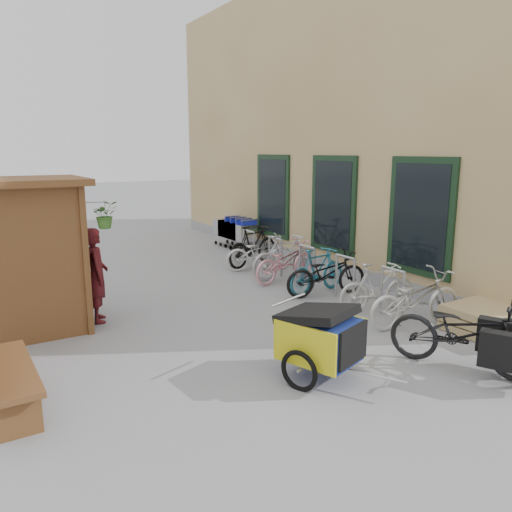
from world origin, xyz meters
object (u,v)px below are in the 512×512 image
bike_5 (285,257)px  bike_7 (253,246)px  kiosk (8,236)px  person_kiosk (96,275)px  bench (0,366)px  bike_4 (285,262)px  bike_1 (378,287)px  bike_2 (326,273)px  cargo_bike (467,334)px  pallet_stack (491,322)px  child_trailer (320,337)px  shopping_carts (234,229)px  bike_0 (415,298)px  bike_6 (260,253)px  bike_3 (317,271)px

bike_5 → bike_7: bearing=0.9°
kiosk → person_kiosk: (1.24, -0.06, -0.76)m
bench → bike_4: (5.79, 2.98, -0.09)m
bike_1 → bike_2: bike_2 is taller
cargo_bike → person_kiosk: 5.69m
bike_2 → bench: bearing=117.1°
pallet_stack → person_kiosk: size_ratio=0.76×
child_trailer → cargo_bike: 1.93m
cargo_bike → person_kiosk: size_ratio=1.26×
bench → child_trailer: 3.66m
bench → shopping_carts: size_ratio=0.92×
bike_2 → bike_5: size_ratio=1.03×
person_kiosk → bike_0: (4.33, -2.91, -0.33)m
bike_6 → bench: bearing=142.9°
cargo_bike → bike_4: (0.56, 4.93, -0.05)m
person_kiosk → bike_6: 4.55m
pallet_stack → bike_3: bearing=104.6°
bike_7 → bike_6: bearing=151.5°
pallet_stack → person_kiosk: bearing=142.9°
kiosk → pallet_stack: 7.50m
bike_2 → bike_6: bearing=11.3°
pallet_stack → child_trailer: 3.22m
bike_1 → bike_4: 2.58m
cargo_bike → bike_2: bearing=54.0°
pallet_stack → shopping_carts: shopping_carts is taller
child_trailer → bike_2: (2.38, 2.79, -0.09)m
bench → bike_6: (5.86, 4.14, -0.10)m
kiosk → bike_3: 5.57m
bike_2 → bike_7: 2.94m
bike_5 → bike_6: size_ratio=1.01×
bench → child_trailer: bench is taller
shopping_carts → bike_3: bearing=-99.7°
cargo_bike → bike_0: bearing=37.3°
child_trailer → bike_0: child_trailer is taller
bike_4 → bike_6: bearing=-13.2°
child_trailer → person_kiosk: bearing=97.7°
kiosk → bike_4: bearing=4.8°
bench → bike_4: size_ratio=0.98×
pallet_stack → bike_4: size_ratio=0.71×
bike_0 → shopping_carts: bearing=2.3°
bench → bike_5: bench is taller
bike_3 → cargo_bike: bearing=162.0°
cargo_bike → bike_2: size_ratio=1.17×
bike_6 → bike_2: bearing=-162.4°
bike_7 → bench: bearing=110.7°
bike_0 → bike_2: size_ratio=1.04×
bike_3 → bike_7: (0.12, 2.69, 0.05)m
bike_2 → bike_3: size_ratio=1.12×
child_trailer → bike_4: 4.71m
bike_4 → pallet_stack: bearing=-178.0°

